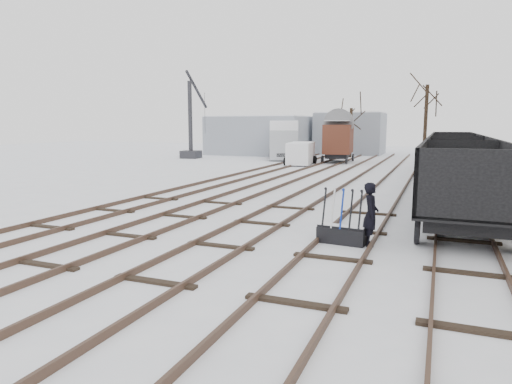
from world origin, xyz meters
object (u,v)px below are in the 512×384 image
at_px(box_van_wagon, 339,138).
at_px(crane, 192,136).
at_px(panel_van, 301,153).
at_px(ground_frame, 341,233).
at_px(worker, 371,214).
at_px(lorry, 284,139).
at_px(freight_wagon_a, 464,198).

xyz_separation_m(box_van_wagon, crane, (-13.99, -0.60, 0.10)).
bearing_deg(panel_van, box_van_wagon, 50.15).
bearing_deg(box_van_wagon, ground_frame, -84.18).
relative_size(worker, crane, 0.21).
height_order(worker, panel_van, panel_van).
bearing_deg(lorry, panel_van, -78.23).
xyz_separation_m(box_van_wagon, lorry, (-5.70, 2.28, -0.23)).
height_order(worker, freight_wagon_a, freight_wagon_a).
xyz_separation_m(ground_frame, crane, (-19.74, 26.19, 1.86)).
relative_size(box_van_wagon, lorry, 0.59).
relative_size(worker, panel_van, 0.40).
bearing_deg(freight_wagon_a, crane, 134.39).
bearing_deg(worker, freight_wagon_a, -48.17).
xyz_separation_m(worker, lorry, (-12.20, 28.96, 0.97)).
bearing_deg(crane, box_van_wagon, -2.83).
bearing_deg(panel_van, crane, 157.84).
xyz_separation_m(lorry, crane, (-8.28, -2.87, 0.33)).
distance_m(box_van_wagon, crane, 14.00).
bearing_deg(lorry, freight_wagon_a, -79.45).
xyz_separation_m(ground_frame, worker, (0.75, 0.10, 0.57)).
xyz_separation_m(worker, box_van_wagon, (-6.50, 26.68, 1.20)).
xyz_separation_m(ground_frame, freight_wagon_a, (3.10, 2.86, 0.73)).
height_order(ground_frame, worker, worker).
bearing_deg(box_van_wagon, panel_van, -128.41).
bearing_deg(worker, panel_van, 13.11).
relative_size(freight_wagon_a, box_van_wagon, 1.34).
bearing_deg(lorry, ground_frame, -86.99).
bearing_deg(ground_frame, freight_wagon_a, 48.46).
relative_size(ground_frame, box_van_wagon, 0.31).
distance_m(box_van_wagon, panel_van, 4.41).
xyz_separation_m(worker, crane, (-20.49, 26.09, 1.30)).
bearing_deg(box_van_wagon, crane, 176.15).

